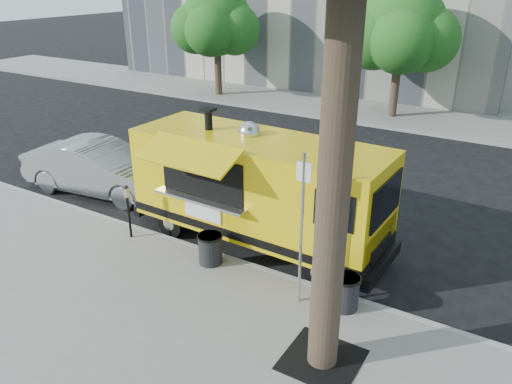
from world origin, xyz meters
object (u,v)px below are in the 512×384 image
(sign_post, at_px, (302,222))
(far_tree_b, at_px, (401,28))
(far_tree_a, at_px, (217,20))
(trash_bin_left, at_px, (210,248))
(parking_meter, at_px, (128,205))
(trash_bin_right, at_px, (345,291))
(food_truck, at_px, (256,187))
(sedan, at_px, (100,168))

(sign_post, bearing_deg, far_tree_b, 100.15)
(far_tree_a, height_order, trash_bin_left, far_tree_a)
(parking_meter, distance_m, trash_bin_right, 5.40)
(far_tree_b, height_order, trash_bin_right, far_tree_b)
(food_truck, xyz_separation_m, sedan, (-5.42, 0.25, -0.68))
(far_tree_a, bearing_deg, sign_post, -50.17)
(parking_meter, xyz_separation_m, sedan, (-2.85, 1.77, -0.22))
(food_truck, bearing_deg, sign_post, -39.25)
(parking_meter, xyz_separation_m, food_truck, (2.57, 1.52, 0.46))
(food_truck, distance_m, trash_bin_left, 1.77)
(food_truck, height_order, trash_bin_right, food_truck)
(far_tree_a, xyz_separation_m, sedan, (4.15, -11.88, -3.02))
(food_truck, distance_m, sedan, 5.47)
(parking_meter, relative_size, trash_bin_right, 1.99)
(far_tree_b, bearing_deg, parking_meter, -98.10)
(far_tree_b, bearing_deg, sign_post, -79.85)
(parking_meter, distance_m, food_truck, 3.02)
(trash_bin_right, bearing_deg, far_tree_a, 132.30)
(sedan, height_order, trash_bin_right, sedan)
(parking_meter, height_order, food_truck, food_truck)
(trash_bin_left, bearing_deg, sign_post, -6.33)
(sign_post, bearing_deg, trash_bin_right, 16.84)
(trash_bin_right, bearing_deg, food_truck, 152.33)
(far_tree_b, relative_size, trash_bin_right, 8.19)
(sign_post, height_order, sedan, sign_post)
(far_tree_b, height_order, food_truck, far_tree_b)
(far_tree_a, xyz_separation_m, parking_meter, (7.00, -13.65, -2.79))
(far_tree_a, xyz_separation_m, trash_bin_right, (12.38, -13.60, -3.27))
(sign_post, relative_size, food_truck, 0.48)
(far_tree_a, bearing_deg, trash_bin_right, -47.70)
(far_tree_a, bearing_deg, far_tree_b, 2.54)
(sedan, xyz_separation_m, trash_bin_left, (5.15, -1.72, -0.26))
(far_tree_a, height_order, parking_meter, far_tree_a)
(food_truck, bearing_deg, trash_bin_right, -25.93)
(sign_post, distance_m, trash_bin_left, 2.64)
(trash_bin_right, bearing_deg, sedan, 168.18)
(trash_bin_right, bearing_deg, parking_meter, -179.47)
(far_tree_a, bearing_deg, sedan, -70.76)
(parking_meter, relative_size, food_truck, 0.21)
(far_tree_a, relative_size, food_truck, 0.85)
(trash_bin_left, distance_m, trash_bin_right, 3.08)
(food_truck, distance_m, trash_bin_right, 3.31)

